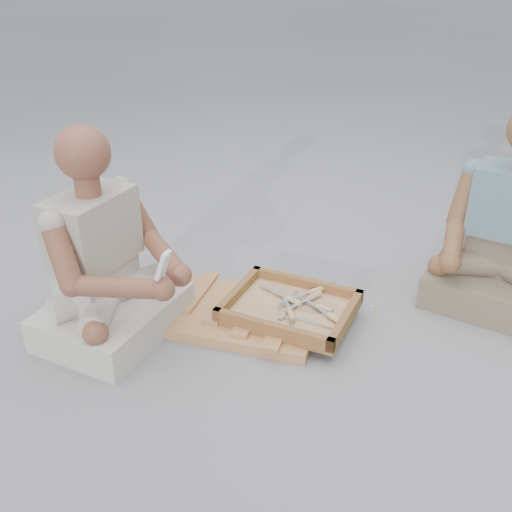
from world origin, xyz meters
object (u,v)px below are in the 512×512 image
Objects in this scene: tool_tray at (290,309)px; craftsman at (106,269)px; carved_panel at (239,314)px; companion at (507,243)px.

craftsman is at bearing -138.70° from tool_tray.
craftsman reaches higher than tool_tray.
craftsman is at bearing -133.90° from carved_panel.
companion is at bearing 43.37° from carved_panel.
companion reaches higher than craftsman.
craftsman is at bearing 40.05° from companion.
companion reaches higher than tool_tray.
craftsman is (-0.51, -0.45, 0.21)m from tool_tray.
carved_panel is at bearing -150.21° from tool_tray.
companion is (0.60, 0.63, 0.21)m from tool_tray.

